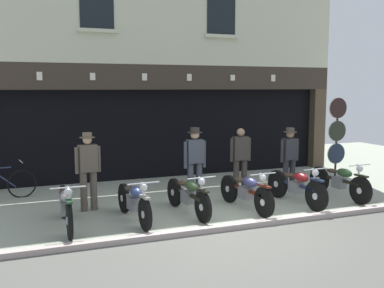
{
  "coord_description": "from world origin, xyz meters",
  "views": [
    {
      "loc": [
        -4.04,
        -7.29,
        2.66
      ],
      "look_at": [
        -0.09,
        2.83,
        1.29
      ],
      "focal_mm": 42.03,
      "sensor_mm": 36.0,
      "label": 1
    }
  ],
  "objects": [
    {
      "name": "shop_facade",
      "position": [
        -0.0,
        6.99,
        1.76
      ],
      "size": [
        11.39,
        4.42,
        6.59
      ],
      "color": "black",
      "rests_on": "ground"
    },
    {
      "name": "ground",
      "position": [
        0.0,
        -0.98,
        -0.04
      ],
      "size": [
        23.09,
        22.0,
        0.18
      ],
      "color": "#99A08B"
    },
    {
      "name": "salesman_right",
      "position": [
        1.22,
        2.79,
        0.9
      ],
      "size": [
        0.56,
        0.26,
        1.63
      ],
      "rotation": [
        0.0,
        0.0,
        3.06
      ],
      "color": "#38332D",
      "rests_on": "ground"
    },
    {
      "name": "salesman_left",
      "position": [
        -2.66,
        2.39,
        0.94
      ],
      "size": [
        0.56,
        0.33,
        1.71
      ],
      "rotation": [
        0.0,
        0.0,
        3.29
      ],
      "color": "brown",
      "rests_on": "ground"
    },
    {
      "name": "shopkeeper_center",
      "position": [
        -0.1,
        2.63,
        0.95
      ],
      "size": [
        0.56,
        0.36,
        1.71
      ],
      "rotation": [
        0.0,
        0.0,
        3.12
      ],
      "color": "#3D424C",
      "rests_on": "ground"
    },
    {
      "name": "advert_board_near",
      "position": [
        -1.91,
        5.4,
        1.66
      ],
      "size": [
        0.77,
        0.03,
        0.97
      ],
      "color": "silver"
    },
    {
      "name": "motorcycle_right",
      "position": [
        3.14,
        1.31,
        0.43
      ],
      "size": [
        0.62,
        2.05,
        0.92
      ],
      "rotation": [
        0.0,
        0.0,
        3.2
      ],
      "color": "black",
      "rests_on": "ground"
    },
    {
      "name": "motorcycle_far_left",
      "position": [
        -3.25,
        1.32,
        0.43
      ],
      "size": [
        0.62,
        2.1,
        0.93
      ],
      "rotation": [
        0.0,
        0.0,
        3.12
      ],
      "color": "black",
      "rests_on": "ground"
    },
    {
      "name": "advert_board_far",
      "position": [
        -2.92,
        5.4,
        1.63
      ],
      "size": [
        0.64,
        0.03,
        0.98
      ],
      "color": "beige"
    },
    {
      "name": "motorcycle_center",
      "position": [
        0.55,
        1.21,
        0.42
      ],
      "size": [
        0.62,
        2.02,
        0.92
      ],
      "rotation": [
        0.0,
        0.0,
        3.23
      ],
      "color": "black",
      "rests_on": "ground"
    },
    {
      "name": "tyre_sign_pole",
      "position": [
        4.6,
        3.25,
        1.38
      ],
      "size": [
        0.61,
        0.06,
        2.37
      ],
      "color": "#232328",
      "rests_on": "ground"
    },
    {
      "name": "motorcycle_center_left",
      "position": [
        -0.76,
        1.34,
        0.42
      ],
      "size": [
        0.62,
        2.03,
        0.91
      ],
      "rotation": [
        0.0,
        0.0,
        3.22
      ],
      "color": "black",
      "rests_on": "ground"
    },
    {
      "name": "assistant_far_right",
      "position": [
        2.56,
        2.6,
        0.9
      ],
      "size": [
        0.56,
        0.35,
        1.62
      ],
      "rotation": [
        0.0,
        0.0,
        3.22
      ],
      "color": "#2D2D33",
      "rests_on": "ground"
    },
    {
      "name": "motorcycle_center_right",
      "position": [
        1.83,
        1.19,
        0.43
      ],
      "size": [
        0.62,
        2.04,
        0.94
      ],
      "rotation": [
        0.0,
        0.0,
        3.23
      ],
      "color": "black",
      "rests_on": "ground"
    },
    {
      "name": "motorcycle_left",
      "position": [
        -1.94,
        1.26,
        0.42
      ],
      "size": [
        0.62,
        1.99,
        0.9
      ],
      "rotation": [
        0.0,
        0.0,
        3.21
      ],
      "color": "black",
      "rests_on": "ground"
    }
  ]
}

